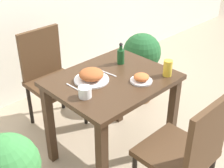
{
  "coord_description": "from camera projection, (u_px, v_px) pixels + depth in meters",
  "views": [
    {
      "loc": [
        -1.36,
        -1.4,
        1.8
      ],
      "look_at": [
        0.0,
        0.0,
        0.67
      ],
      "focal_mm": 50.0,
      "sensor_mm": 36.0,
      "label": 1
    }
  ],
  "objects": [
    {
      "name": "ground_plane",
      "position": [
        112.0,
        154.0,
        2.59
      ],
      "size": [
        16.0,
        16.0,
        0.0
      ],
      "primitive_type": "plane",
      "color": "tan"
    },
    {
      "name": "dining_table",
      "position": [
        112.0,
        94.0,
        2.3
      ],
      "size": [
        0.86,
        0.69,
        0.72
      ],
      "color": "#3D2819",
      "rests_on": "ground_plane"
    },
    {
      "name": "chair_near",
      "position": [
        187.0,
        150.0,
        1.91
      ],
      "size": [
        0.42,
        0.42,
        0.88
      ],
      "rotation": [
        0.0,
        0.0,
        3.14
      ],
      "color": "#4C331E",
      "rests_on": "ground_plane"
    },
    {
      "name": "chair_far",
      "position": [
        49.0,
        74.0,
        2.77
      ],
      "size": [
        0.42,
        0.42,
        0.88
      ],
      "color": "#4C331E",
      "rests_on": "ground_plane"
    },
    {
      "name": "food_plate",
      "position": [
        91.0,
        76.0,
        2.18
      ],
      "size": [
        0.25,
        0.25,
        0.09
      ],
      "color": "white",
      "rests_on": "dining_table"
    },
    {
      "name": "side_plate",
      "position": [
        141.0,
        78.0,
        2.17
      ],
      "size": [
        0.16,
        0.16,
        0.06
      ],
      "color": "white",
      "rests_on": "dining_table"
    },
    {
      "name": "drink_cup",
      "position": [
        85.0,
        92.0,
        1.99
      ],
      "size": [
        0.09,
        0.09,
        0.07
      ],
      "color": "white",
      "rests_on": "dining_table"
    },
    {
      "name": "juice_glass",
      "position": [
        168.0,
        68.0,
        2.23
      ],
      "size": [
        0.06,
        0.06,
        0.12
      ],
      "color": "gold",
      "rests_on": "dining_table"
    },
    {
      "name": "sauce_bottle",
      "position": [
        121.0,
        56.0,
        2.4
      ],
      "size": [
        0.06,
        0.06,
        0.17
      ],
      "color": "#194C23",
      "rests_on": "dining_table"
    },
    {
      "name": "fork_utensil",
      "position": [
        74.0,
        88.0,
        2.1
      ],
      "size": [
        0.01,
        0.17,
        0.0
      ],
      "rotation": [
        0.0,
        0.0,
        1.6
      ],
      "color": "silver",
      "rests_on": "dining_table"
    },
    {
      "name": "spoon_utensil",
      "position": [
        107.0,
        73.0,
        2.29
      ],
      "size": [
        0.03,
        0.17,
        0.0
      ],
      "rotation": [
        0.0,
        0.0,
        1.69
      ],
      "color": "silver",
      "rests_on": "dining_table"
    },
    {
      "name": "potted_plant_right",
      "position": [
        142.0,
        60.0,
        3.1
      ],
      "size": [
        0.37,
        0.37,
        0.73
      ],
      "color": "brown",
      "rests_on": "ground_plane"
    }
  ]
}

